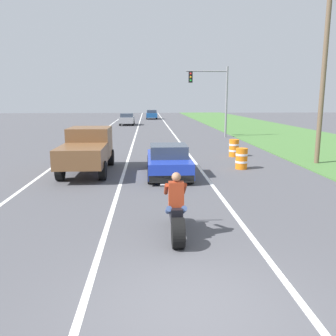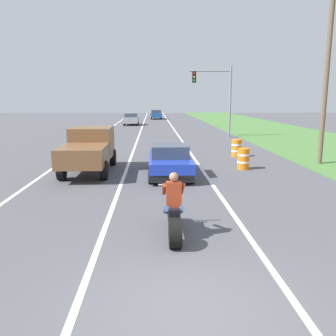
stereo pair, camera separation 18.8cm
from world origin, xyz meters
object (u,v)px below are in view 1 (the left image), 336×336
object	(u,v)px
motorcycle_with_rider	(176,214)
traffic_light_mast_near	(215,91)
construction_barrel_mid	(234,148)
pickup_truck_left_lane_brown	(87,148)
sports_car_blue	(168,161)
distant_car_further_ahead	(152,114)
distant_car_far_ahead	(127,119)
construction_barrel_nearest	(242,159)

from	to	relation	value
motorcycle_with_rider	traffic_light_mast_near	world-z (taller)	traffic_light_mast_near
motorcycle_with_rider	construction_barrel_mid	world-z (taller)	motorcycle_with_rider
pickup_truck_left_lane_brown	traffic_light_mast_near	size ratio (longest dim) A/B	0.80
sports_car_blue	distant_car_further_ahead	xyz separation A→B (m)	(-0.14, 43.88, 0.14)
sports_car_blue	distant_car_further_ahead	distance (m)	43.88
distant_car_far_ahead	distant_car_further_ahead	distance (m)	13.68
construction_barrel_mid	distant_car_further_ahead	bearing A→B (deg)	96.25
construction_barrel_nearest	distant_car_further_ahead	distance (m)	42.81
construction_barrel_mid	distant_car_far_ahead	distance (m)	26.78
distant_car_further_ahead	motorcycle_with_rider	bearing A→B (deg)	-90.11
sports_car_blue	construction_barrel_mid	xyz separation A→B (m)	(4.12, 4.92, -0.13)
motorcycle_with_rider	traffic_light_mast_near	distance (m)	23.37
motorcycle_with_rider	construction_barrel_mid	bearing A→B (deg)	70.13
motorcycle_with_rider	construction_barrel_mid	distance (m)	12.84
construction_barrel_nearest	sports_car_blue	bearing A→B (deg)	-161.02
sports_car_blue	distant_car_far_ahead	world-z (taller)	distant_car_far_ahead
motorcycle_with_rider	construction_barrel_nearest	xyz separation A→B (m)	(3.83, 8.38, -0.09)
traffic_light_mast_near	pickup_truck_left_lane_brown	bearing A→B (deg)	-120.30
distant_car_further_ahead	distant_car_far_ahead	bearing A→B (deg)	-104.08
motorcycle_with_rider	construction_barrel_nearest	bearing A→B (deg)	65.46
construction_barrel_nearest	construction_barrel_mid	world-z (taller)	same
construction_barrel_nearest	distant_car_further_ahead	bearing A→B (deg)	95.00
construction_barrel_nearest	traffic_light_mast_near	bearing A→B (deg)	84.82
motorcycle_with_rider	distant_car_further_ahead	distance (m)	51.02
pickup_truck_left_lane_brown	distant_car_further_ahead	distance (m)	43.18
sports_car_blue	distant_car_further_ahead	bearing A→B (deg)	90.19
motorcycle_with_rider	distant_car_far_ahead	distance (m)	37.89
motorcycle_with_rider	pickup_truck_left_lane_brown	bearing A→B (deg)	113.04
sports_car_blue	traffic_light_mast_near	bearing A→B (deg)	72.46
construction_barrel_mid	pickup_truck_left_lane_brown	bearing A→B (deg)	-152.27
sports_car_blue	traffic_light_mast_near	xyz separation A→B (m)	(4.87, 15.41, 3.30)
sports_car_blue	construction_barrel_nearest	distance (m)	3.79
pickup_truck_left_lane_brown	sports_car_blue	bearing A→B (deg)	-13.07
construction_barrel_nearest	construction_barrel_mid	xyz separation A→B (m)	(0.54, 3.69, 0.00)
traffic_light_mast_near	construction_barrel_nearest	world-z (taller)	traffic_light_mast_near
construction_barrel_mid	distant_car_further_ahead	distance (m)	39.19
traffic_light_mast_near	distant_car_further_ahead	world-z (taller)	traffic_light_mast_near
construction_barrel_nearest	motorcycle_with_rider	bearing A→B (deg)	-114.54
traffic_light_mast_near	distant_car_far_ahead	size ratio (longest dim) A/B	1.50
sports_car_blue	construction_barrel_nearest	xyz separation A→B (m)	(3.58, 1.23, -0.13)
construction_barrel_mid	motorcycle_with_rider	bearing A→B (deg)	-109.87
sports_car_blue	distant_car_far_ahead	distance (m)	30.80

